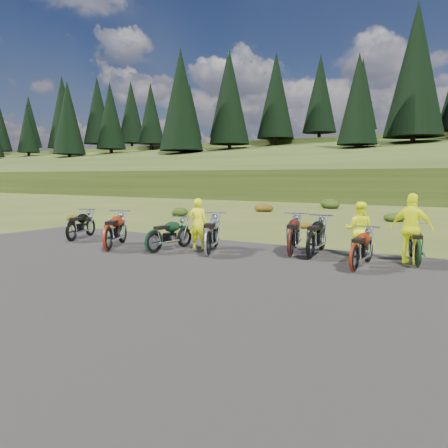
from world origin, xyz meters
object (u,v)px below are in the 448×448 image
Objects in this scene: motorcycle_7 at (417,269)px; person_middle at (198,224)px; motorcycle_3 at (207,257)px; motorcycle_0 at (72,242)px.

motorcycle_7 is 6.51m from person_middle.
person_middle reaches higher than motorcycle_7.
motorcycle_3 is 5.64m from motorcycle_7.
motorcycle_0 is 5.74m from motorcycle_3.
motorcycle_3 is at bearing -110.23° from motorcycle_0.
person_middle is (-1.01, 0.98, 0.81)m from motorcycle_3.
motorcycle_3 is at bearing 117.51° from person_middle.
motorcycle_0 is 1.03× the size of motorcycle_7.
motorcycle_3 is at bearing 91.32° from motorcycle_7.
motorcycle_7 is (11.16, 1.67, 0.00)m from motorcycle_0.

